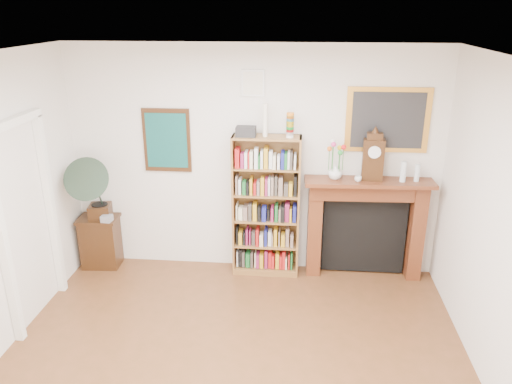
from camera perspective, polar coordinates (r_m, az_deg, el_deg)
room at (r=3.76m, az=-4.06°, el=-7.73°), size 4.51×5.01×2.81m
door_casing at (r=5.60m, az=-24.83°, el=-1.50°), size 0.08×1.02×2.17m
teal_poster at (r=6.16m, az=-10.15°, el=5.83°), size 0.58×0.04×0.78m
small_picture at (r=5.83m, az=-0.35°, el=12.35°), size 0.26×0.04×0.30m
gilt_painting at (r=5.96m, az=14.81°, el=7.94°), size 0.95×0.04×0.75m
bookshelf at (r=6.03m, az=1.18°, el=-0.83°), size 0.81×0.29×2.03m
side_cabinet at (r=6.74m, az=-17.31°, el=-5.43°), size 0.51×0.39×0.67m
fireplace at (r=6.21m, az=12.40°, el=-2.97°), size 1.52×0.41×1.27m
gramophone at (r=6.33m, az=-18.25°, el=0.82°), size 0.63×0.73×0.86m
cd_stack at (r=6.44m, az=-16.69°, el=-2.90°), size 0.13×0.13×0.08m
mantel_clock at (r=5.90m, az=13.25°, el=3.86°), size 0.25×0.16×0.56m
flower_vase at (r=5.91m, az=9.04°, el=2.28°), size 0.18×0.18×0.17m
teacup at (r=5.88m, az=11.59°, el=1.48°), size 0.09×0.09×0.06m
bottle_left at (r=5.98m, az=16.49°, el=2.26°), size 0.07×0.07×0.24m
bottle_right at (r=6.05m, az=17.94°, el=2.09°), size 0.06×0.06×0.20m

